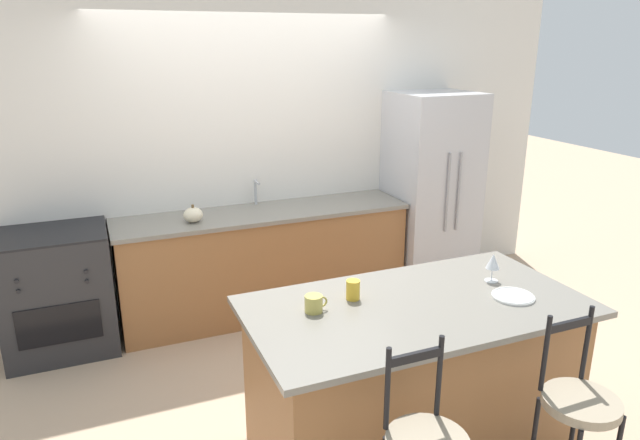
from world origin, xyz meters
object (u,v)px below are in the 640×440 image
coffee_mug (314,304)px  bar_stool_far (576,423)px  tumbler_cup (353,290)px  oven_range (58,292)px  pumpkin_decoration (193,215)px  refrigerator (430,193)px  wine_glass (493,262)px  dinner_plate (513,296)px

coffee_mug → bar_stool_far: bearing=-43.5°
coffee_mug → tumbler_cup: (0.25, 0.06, 0.01)m
bar_stool_far → tumbler_cup: bearing=126.0°
oven_range → bar_stool_far: (2.29, -2.77, 0.11)m
oven_range → pumpkin_decoration: (1.04, -0.06, 0.51)m
refrigerator → wine_glass: (-0.78, -1.86, 0.12)m
bar_stool_far → coffee_mug: bar_stool_far is taller
oven_range → wine_glass: wine_glass is taller
bar_stool_far → tumbler_cup: size_ratio=9.95×
dinner_plate → coffee_mug: 1.12m
bar_stool_far → wine_glass: (0.17, 0.87, 0.46)m
oven_range → bar_stool_far: bearing=-50.4°
refrigerator → dinner_plate: refrigerator is taller
bar_stool_far → wine_glass: bar_stool_far is taller
dinner_plate → wine_glass: (0.03, 0.23, 0.11)m
pumpkin_decoration → refrigerator: bearing=0.9°
refrigerator → oven_range: 3.27m
oven_range → dinner_plate: 3.26m
refrigerator → oven_range: (-3.24, 0.03, -0.45)m
oven_range → dinner_plate: (2.42, -2.13, 0.45)m
refrigerator → pumpkin_decoration: bearing=-179.1°
dinner_plate → bar_stool_far: bearing=-101.7°
oven_range → pumpkin_decoration: pumpkin_decoration is taller
pumpkin_decoration → wine_glass: bearing=-52.1°
wine_glass → coffee_mug: (-1.12, 0.03, -0.08)m
bar_stool_far → tumbler_cup: (-0.70, 0.97, 0.39)m
dinner_plate → tumbler_cup: size_ratio=2.10×
refrigerator → oven_range: bearing=179.5°
refrigerator → bar_stool_far: 2.91m
dinner_plate → tumbler_cup: bearing=158.7°
wine_glass → tumbler_cup: 0.87m
tumbler_cup → coffee_mug: bearing=-167.0°
oven_range → tumbler_cup: size_ratio=8.54×
refrigerator → wine_glass: bearing=-112.6°
bar_stool_far → wine_glass: 1.00m
oven_range → coffee_mug: 2.34m
tumbler_cup → pumpkin_decoration: pumpkin_decoration is taller
refrigerator → bar_stool_far: size_ratio=1.67×
bar_stool_far → refrigerator: bearing=71.0°
wine_glass → tumbler_cup: (-0.87, 0.09, -0.07)m
refrigerator → tumbler_cup: size_ratio=16.65×
refrigerator → coffee_mug: size_ratio=14.58×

